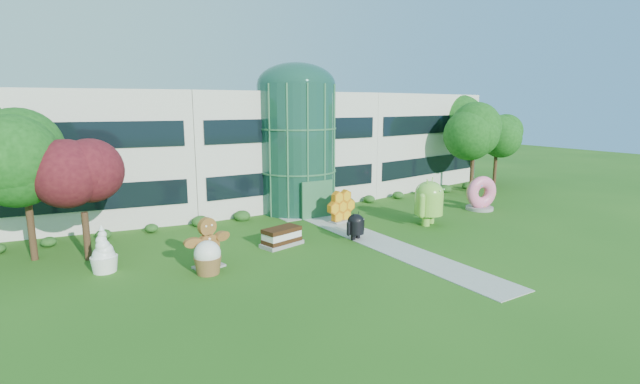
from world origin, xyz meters
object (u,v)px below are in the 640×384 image
android_green (429,199)px  donut (480,193)px  android_black (356,225)px  gingerbread (208,242)px

android_green → donut: bearing=-14.9°
android_green → donut: (6.85, 1.19, -0.43)m
android_black → gingerbread: size_ratio=0.66×
gingerbread → donut: bearing=-9.9°
donut → android_black: bearing=-161.0°
android_green → donut: size_ratio=1.31×
android_black → android_green: bearing=-12.1°
android_black → donut: size_ratio=0.69×
android_green → android_black: size_ratio=1.89×
donut → gingerbread: 22.90m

